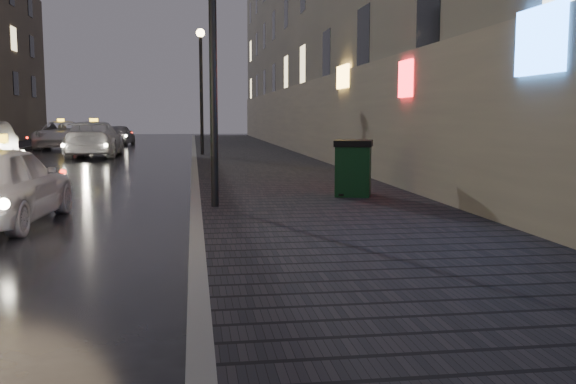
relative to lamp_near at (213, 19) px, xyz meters
name	(u,v)px	position (x,y,z in m)	size (l,w,h in m)	color
ground	(25,323)	(-1.85, -6.00, -3.49)	(120.00, 120.00, 0.00)	black
sidewalk	(252,157)	(2.05, 15.00, -3.41)	(4.60, 58.00, 0.15)	black
curb	(194,158)	(-0.35, 15.00, -3.41)	(0.20, 58.00, 0.15)	slate
building_near	(311,16)	(5.25, 19.00, 3.01)	(1.80, 50.00, 13.00)	#605B54
lamp_near	(213,19)	(0.00, 0.00, 0.00)	(0.36, 0.36, 5.28)	black
lamp_far	(201,76)	(0.00, 16.00, 0.00)	(0.36, 0.36, 5.28)	black
trash_bin	(353,168)	(2.88, 1.17, -2.75)	(0.95, 0.95, 1.15)	black
taxi_mid	(94,139)	(-4.71, 17.73, -2.71)	(2.17, 5.34, 1.55)	silver
taxi_far	(61,135)	(-7.55, 25.13, -2.73)	(2.51, 5.43, 1.51)	white
car_far	(119,135)	(-4.95, 29.41, -2.85)	(1.52, 3.77, 1.28)	#9D9BA3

